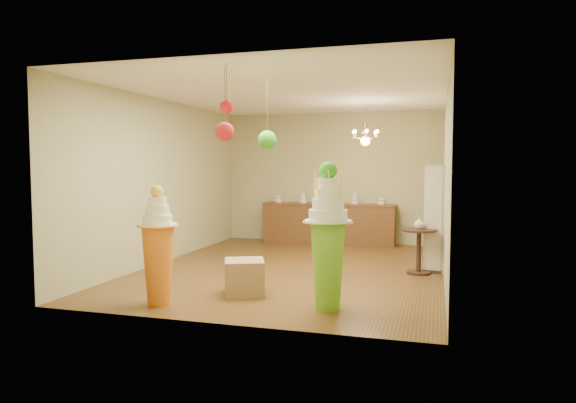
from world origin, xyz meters
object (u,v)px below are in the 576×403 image
(pedestal_green, at_px, (328,246))
(sideboard, at_px, (328,223))
(round_table, at_px, (419,245))
(pedestal_orange, at_px, (158,255))

(pedestal_green, xyz_separation_m, sideboard, (-1.09, 5.31, -0.31))
(pedestal_green, xyz_separation_m, round_table, (1.01, 2.50, -0.31))
(pedestal_green, height_order, round_table, pedestal_green)
(pedestal_orange, height_order, sideboard, pedestal_orange)
(pedestal_orange, xyz_separation_m, sideboard, (1.05, 5.69, -0.17))
(pedestal_green, relative_size, sideboard, 0.60)
(pedestal_green, bearing_deg, sideboard, 101.56)
(sideboard, height_order, round_table, sideboard)
(sideboard, xyz_separation_m, round_table, (2.10, -2.81, 0.00))
(sideboard, bearing_deg, pedestal_green, -78.44)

